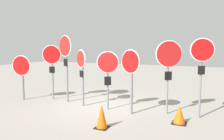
% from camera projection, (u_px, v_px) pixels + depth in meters
% --- Properties ---
extents(ground_plane, '(40.00, 40.00, 0.00)m').
position_uv_depth(ground_plane, '(98.00, 107.00, 8.56)').
color(ground_plane, gray).
extents(stop_sign_0, '(0.88, 0.21, 1.97)m').
position_uv_depth(stop_sign_0, '(22.00, 69.00, 9.54)').
color(stop_sign_0, slate).
rests_on(stop_sign_0, ground).
extents(stop_sign_1, '(0.79, 0.32, 2.42)m').
position_uv_depth(stop_sign_1, '(52.00, 60.00, 9.58)').
color(stop_sign_1, slate).
rests_on(stop_sign_1, ground).
extents(stop_sign_2, '(0.83, 0.37, 2.82)m').
position_uv_depth(stop_sign_2, '(66.00, 55.00, 9.14)').
color(stop_sign_2, slate).
rests_on(stop_sign_2, ground).
extents(stop_sign_3, '(0.60, 0.39, 2.24)m').
position_uv_depth(stop_sign_3, '(82.00, 67.00, 8.53)').
color(stop_sign_3, slate).
rests_on(stop_sign_3, ground).
extents(stop_sign_4, '(0.73, 0.38, 2.19)m').
position_uv_depth(stop_sign_4, '(108.00, 67.00, 7.99)').
color(stop_sign_4, slate).
rests_on(stop_sign_4, ground).
extents(stop_sign_5, '(0.77, 0.36, 2.26)m').
position_uv_depth(stop_sign_5, '(131.00, 69.00, 7.49)').
color(stop_sign_5, slate).
rests_on(stop_sign_5, ground).
extents(stop_sign_6, '(0.81, 0.48, 2.57)m').
position_uv_depth(stop_sign_6, '(169.00, 59.00, 7.43)').
color(stop_sign_6, slate).
rests_on(stop_sign_6, ground).
extents(stop_sign_7, '(0.74, 0.23, 2.64)m').
position_uv_depth(stop_sign_7, '(202.00, 60.00, 7.03)').
color(stop_sign_7, slate).
rests_on(stop_sign_7, ground).
extents(traffic_cone_0, '(0.43, 0.43, 0.59)m').
position_uv_depth(traffic_cone_0, '(179.00, 114.00, 6.70)').
color(traffic_cone_0, black).
rests_on(traffic_cone_0, ground).
extents(traffic_cone_1, '(0.39, 0.39, 0.70)m').
position_uv_depth(traffic_cone_1, '(102.00, 116.00, 6.32)').
color(traffic_cone_1, black).
rests_on(traffic_cone_1, ground).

